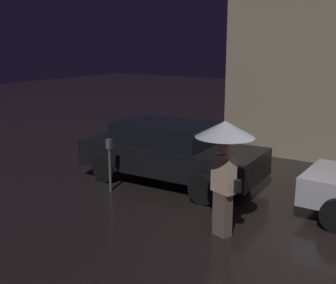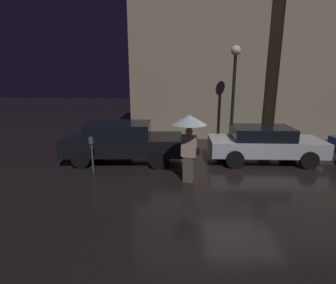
{
  "view_description": "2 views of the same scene",
  "coord_description": "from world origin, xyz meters",
  "views": [
    {
      "loc": [
        1.14,
        -7.01,
        3.36
      ],
      "look_at": [
        -3.55,
        0.15,
        1.33
      ],
      "focal_mm": 45.0,
      "sensor_mm": 36.0,
      "label": 1
    },
    {
      "loc": [
        -2.26,
        -8.25,
        3.2
      ],
      "look_at": [
        -2.54,
        0.56,
        0.95
      ],
      "focal_mm": 28.0,
      "sensor_mm": 36.0,
      "label": 2
    }
  ],
  "objects": [
    {
      "name": "pedestrian_with_umbrella",
      "position": [
        -1.87,
        -0.65,
        1.63
      ],
      "size": [
        1.02,
        1.02,
        2.08
      ],
      "rotation": [
        0.0,
        0.0,
        -0.33
      ],
      "color": "#66564C",
      "rests_on": "ground"
    },
    {
      "name": "parked_car_black",
      "position": [
        -4.28,
        1.34,
        0.77
      ],
      "size": [
        4.52,
        1.98,
        1.47
      ],
      "rotation": [
        0.0,
        0.0,
        0.04
      ],
      "color": "black",
      "rests_on": "ground"
    },
    {
      "name": "parking_meter",
      "position": [
        -5.05,
        -0.0,
        0.77
      ],
      "size": [
        0.12,
        0.1,
        1.23
      ],
      "color": "#4C5154",
      "rests_on": "ground"
    }
  ]
}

